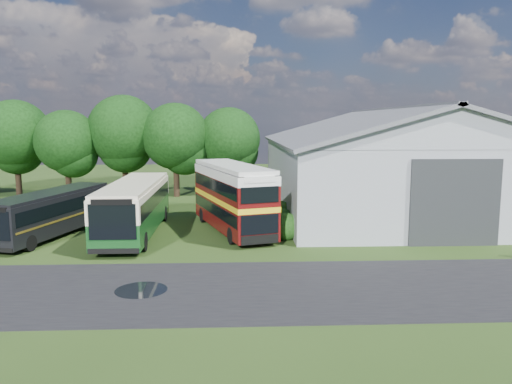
{
  "coord_description": "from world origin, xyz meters",
  "views": [
    {
      "loc": [
        2.45,
        -23.47,
        7.08
      ],
      "look_at": [
        3.86,
        8.0,
        2.62
      ],
      "focal_mm": 35.0,
      "sensor_mm": 36.0,
      "label": 1
    }
  ],
  "objects_px": {
    "bus_green_single": "(135,207)",
    "bus_maroon_double": "(232,198)",
    "bus_dark_single": "(52,213)",
    "storage_shed": "(390,158)"
  },
  "relations": [
    {
      "from": "bus_green_single",
      "to": "bus_dark_single",
      "type": "bearing_deg",
      "value": -177.57
    },
    {
      "from": "bus_green_single",
      "to": "bus_maroon_double",
      "type": "bearing_deg",
      "value": 6.4
    },
    {
      "from": "bus_green_single",
      "to": "bus_maroon_double",
      "type": "relative_size",
      "value": 1.16
    },
    {
      "from": "storage_shed",
      "to": "bus_dark_single",
      "type": "height_order",
      "value": "storage_shed"
    },
    {
      "from": "storage_shed",
      "to": "bus_green_single",
      "type": "height_order",
      "value": "storage_shed"
    },
    {
      "from": "storage_shed",
      "to": "bus_maroon_double",
      "type": "height_order",
      "value": "storage_shed"
    },
    {
      "from": "bus_green_single",
      "to": "storage_shed",
      "type": "bearing_deg",
      "value": 23.37
    },
    {
      "from": "bus_green_single",
      "to": "bus_maroon_double",
      "type": "height_order",
      "value": "bus_maroon_double"
    },
    {
      "from": "storage_shed",
      "to": "bus_dark_single",
      "type": "distance_m",
      "value": 25.47
    },
    {
      "from": "bus_dark_single",
      "to": "bus_maroon_double",
      "type": "bearing_deg",
      "value": 19.74
    }
  ]
}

